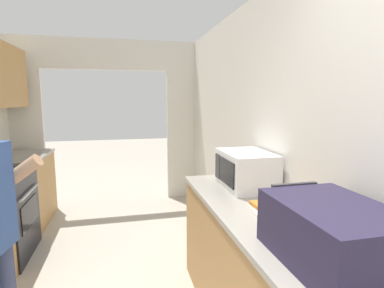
{
  "coord_description": "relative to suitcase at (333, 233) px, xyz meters",
  "views": [
    {
      "loc": [
        0.21,
        -0.47,
        1.6
      ],
      "look_at": [
        0.87,
        2.37,
        1.17
      ],
      "focal_mm": 28.0,
      "sensor_mm": 36.0,
      "label": 1
    }
  ],
  "objects": [
    {
      "name": "wall_right",
      "position": [
        0.33,
        0.97,
        0.21
      ],
      "size": [
        0.06,
        6.68,
        2.5
      ],
      "color": "silver",
      "rests_on": "ground_plane"
    },
    {
      "name": "wall_far_with_doorway",
      "position": [
        -1.07,
        3.74,
        0.42
      ],
      "size": [
        3.14,
        0.06,
        2.5
      ],
      "color": "silver",
      "rests_on": "ground_plane"
    },
    {
      "name": "counter_right",
      "position": [
        0.0,
        0.54,
        -0.58
      ],
      "size": [
        0.62,
        2.09,
        0.91
      ],
      "color": "#B2844C",
      "rests_on": "ground_plane"
    },
    {
      "name": "suitcase",
      "position": [
        0.0,
        0.0,
        0.0
      ],
      "size": [
        0.42,
        0.61,
        0.27
      ],
      "color": "#231E38",
      "rests_on": "counter_right"
    },
    {
      "name": "microwave",
      "position": [
        0.1,
        1.15,
        0.01
      ],
      "size": [
        0.37,
        0.52,
        0.29
      ],
      "color": "white",
      "rests_on": "counter_right"
    },
    {
      "name": "book_stack",
      "position": [
        0.03,
        0.58,
        -0.11
      ],
      "size": [
        0.25,
        0.26,
        0.05
      ],
      "color": "white",
      "rests_on": "counter_right"
    }
  ]
}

